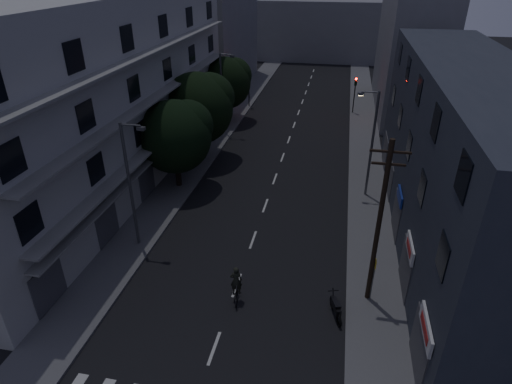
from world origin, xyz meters
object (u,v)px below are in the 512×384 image
(utility_pole, at_px, (379,222))
(cyclist, at_px, (236,289))
(bus_stop_sign, at_px, (374,273))
(motorcycle, at_px, (336,308))

(utility_pole, distance_m, cyclist, 8.10)
(bus_stop_sign, bearing_deg, cyclist, -169.41)
(utility_pole, bearing_deg, bus_stop_sign, -31.95)
(bus_stop_sign, bearing_deg, utility_pole, 148.05)
(bus_stop_sign, relative_size, motorcycle, 1.33)
(cyclist, bearing_deg, bus_stop_sign, -1.39)
(utility_pole, xyz_separation_m, cyclist, (-6.83, -1.39, -4.14))
(utility_pole, relative_size, cyclist, 4.17)
(utility_pole, distance_m, motorcycle, 4.92)
(motorcycle, relative_size, cyclist, 0.88)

